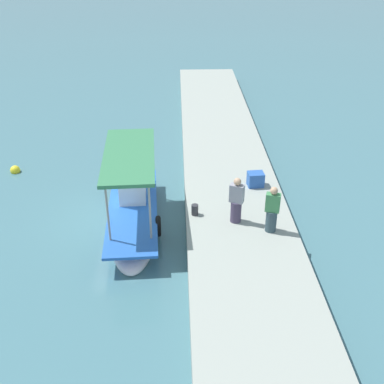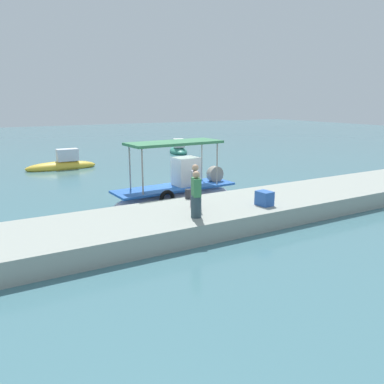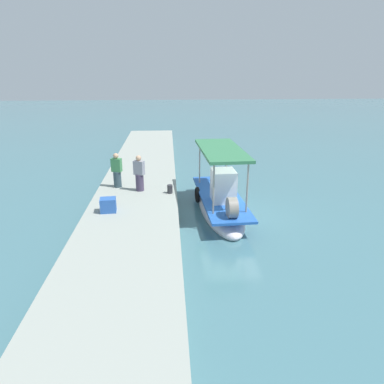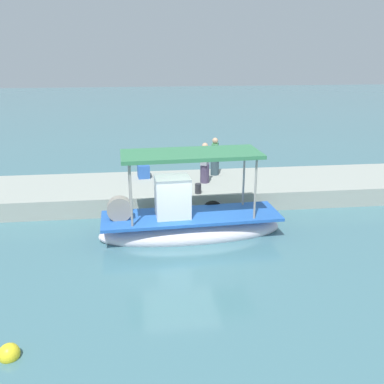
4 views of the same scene
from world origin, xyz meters
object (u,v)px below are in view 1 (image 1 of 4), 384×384
main_fishing_boat (133,211)px  marker_buoy (15,170)px  mooring_bollard (195,210)px  cargo_crate (256,179)px  fisherman_by_crate (272,211)px  fisherman_near_bollard (236,202)px

main_fishing_boat → marker_buoy: (4.28, 5.55, -0.41)m
mooring_bollard → cargo_crate: 3.15m
mooring_bollard → cargo_crate: cargo_crate is taller
fisherman_by_crate → mooring_bollard: fisherman_by_crate is taller
fisherman_by_crate → cargo_crate: fisherman_by_crate is taller
fisherman_near_bollard → cargo_crate: (2.48, -1.05, -0.47)m
marker_buoy → fisherman_near_bollard: bearing=-120.4°
fisherman_by_crate → main_fishing_boat: bearing=70.1°
marker_buoy → cargo_crate: bearing=-105.8°
main_fishing_boat → mooring_bollard: (-0.63, -2.20, 0.41)m
fisherman_near_bollard → marker_buoy: 10.68m
main_fishing_boat → marker_buoy: bearing=52.4°
fisherman_by_crate → mooring_bollard: size_ratio=4.23×
main_fishing_boat → mooring_bollard: size_ratio=16.04×
fisherman_near_bollard → fisherman_by_crate: bearing=-118.9°
fisherman_by_crate → mooring_bollard: bearing=66.7°
fisherman_near_bollard → marker_buoy: (5.36, 9.13, -1.38)m
main_fishing_boat → fisherman_by_crate: main_fishing_boat is taller
main_fishing_boat → fisherman_near_bollard: main_fishing_boat is taller
fisherman_by_crate → marker_buoy: (5.97, 10.21, -1.37)m
fisherman_near_bollard → cargo_crate: size_ratio=2.74×
cargo_crate → mooring_bollard: bearing=129.8°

